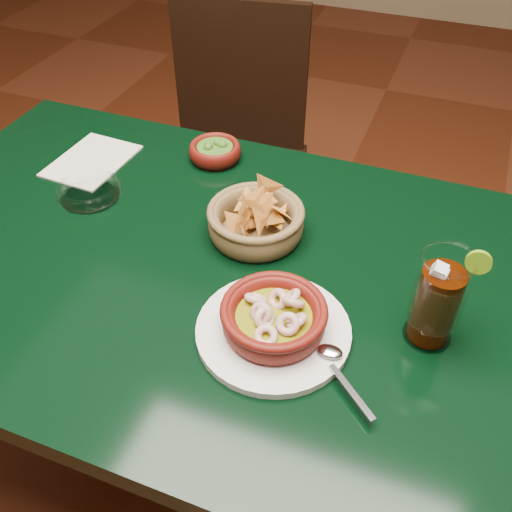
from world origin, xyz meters
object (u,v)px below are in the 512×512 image
(dining_table, at_px, (191,293))
(chip_basket, at_px, (256,221))
(shrimp_plate, at_px, (274,321))
(cola_drink, at_px, (437,300))
(dining_chair, at_px, (232,152))

(dining_table, distance_m, chip_basket, 0.19)
(dining_table, xyz_separation_m, shrimp_plate, (0.21, -0.12, 0.13))
(dining_table, height_order, shrimp_plate, shrimp_plate)
(shrimp_plate, distance_m, chip_basket, 0.24)
(shrimp_plate, height_order, chip_basket, chip_basket)
(dining_table, relative_size, cola_drink, 6.54)
(dining_chair, xyz_separation_m, shrimp_plate, (0.43, -0.82, 0.28))
(dining_table, distance_m, dining_chair, 0.76)
(cola_drink, bearing_deg, dining_table, 175.56)
(dining_table, height_order, chip_basket, chip_basket)
(chip_basket, distance_m, cola_drink, 0.36)
(cola_drink, bearing_deg, chip_basket, 158.65)
(dining_chair, distance_m, cola_drink, 1.04)
(chip_basket, height_order, cola_drink, cola_drink)
(shrimp_plate, bearing_deg, dining_chair, 117.33)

